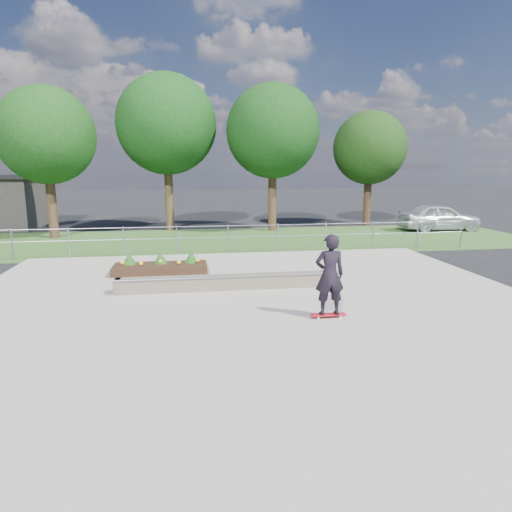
{
  "coord_description": "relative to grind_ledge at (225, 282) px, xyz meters",
  "views": [
    {
      "loc": [
        -1.6,
        -10.26,
        3.44
      ],
      "look_at": [
        0.2,
        1.5,
        1.1
      ],
      "focal_mm": 32.0,
      "sensor_mm": 36.0,
      "label": 1
    }
  ],
  "objects": [
    {
      "name": "planter_bed",
      "position": [
        -1.9,
        2.47,
        -0.02
      ],
      "size": [
        3.0,
        1.2,
        0.61
      ],
      "color": "black",
      "rests_on": "concrete_slab"
    },
    {
      "name": "concrete_slab",
      "position": [
        0.59,
        -2.08,
        -0.23
      ],
      "size": [
        15.0,
        15.0,
        0.06
      ],
      "primitive_type": "cube",
      "color": "gray",
      "rests_on": "ground"
    },
    {
      "name": "grind_ledge",
      "position": [
        0.0,
        0.0,
        0.0
      ],
      "size": [
        6.0,
        0.44,
        0.43
      ],
      "color": "brown",
      "rests_on": "concrete_slab"
    },
    {
      "name": "skateboarder",
      "position": [
        2.12,
        -2.78,
        0.79
      ],
      "size": [
        0.8,
        0.46,
        1.92
      ],
      "color": "silver",
      "rests_on": "concrete_slab"
    },
    {
      "name": "tree_mid_right",
      "position": [
        3.59,
        11.92,
        4.97
      ],
      "size": [
        4.9,
        4.9,
        7.7
      ],
      "color": "#352215",
      "rests_on": "ground"
    },
    {
      "name": "fence",
      "position": [
        0.59,
        5.42,
        0.51
      ],
      "size": [
        20.06,
        0.06,
        1.2
      ],
      "color": "gray",
      "rests_on": "ground"
    },
    {
      "name": "tree_mid_left",
      "position": [
        -1.91,
        12.92,
        5.34
      ],
      "size": [
        5.25,
        5.25,
        8.25
      ],
      "color": "#372616",
      "rests_on": "ground"
    },
    {
      "name": "parked_car",
      "position": [
        12.57,
        10.58,
        0.47
      ],
      "size": [
        4.33,
        1.77,
        1.47
      ],
      "primitive_type": "imported",
      "rotation": [
        0.0,
        0.0,
        1.56
      ],
      "color": "silver",
      "rests_on": "ground"
    },
    {
      "name": "grass_verge",
      "position": [
        0.59,
        8.92,
        -0.25
      ],
      "size": [
        30.0,
        8.0,
        0.02
      ],
      "primitive_type": "cube",
      "color": "#2D4F1F",
      "rests_on": "ground"
    },
    {
      "name": "ground",
      "position": [
        0.59,
        -2.08,
        -0.26
      ],
      "size": [
        120.0,
        120.0,
        0.0
      ],
      "primitive_type": "plane",
      "color": "black",
      "rests_on": "ground"
    },
    {
      "name": "tree_far_left",
      "position": [
        -7.41,
        10.92,
        4.59
      ],
      "size": [
        4.55,
        4.55,
        7.15
      ],
      "color": "#352015",
      "rests_on": "ground"
    },
    {
      "name": "tree_far_right",
      "position": [
        9.59,
        13.42,
        4.21
      ],
      "size": [
        4.2,
        4.2,
        6.6
      ],
      "color": "black",
      "rests_on": "ground"
    }
  ]
}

